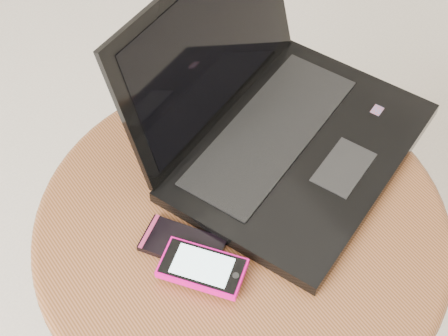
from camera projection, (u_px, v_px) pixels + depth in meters
table at (241, 258)px, 1.02m from camera, size 0.57×0.57×0.45m
laptop at (275, 121)px, 0.99m from camera, size 0.46×0.43×0.24m
phone_black at (182, 245)px, 0.91m from camera, size 0.10×0.12×0.01m
phone_pink at (202, 268)px, 0.88m from camera, size 0.11×0.12×0.01m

